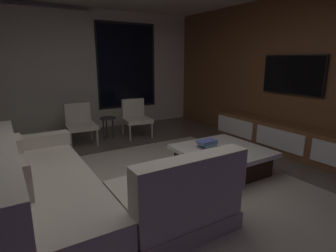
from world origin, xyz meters
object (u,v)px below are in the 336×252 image
Objects in this scene: sectional_couch at (79,192)px; coffee_table at (222,160)px; side_stool at (108,122)px; media_console at (289,140)px; accent_chair_near_window at (135,116)px; accent_chair_by_curtain at (80,122)px; mounted_tv at (292,75)px; book_stack_on_coffee_table at (207,144)px.

sectional_couch is 2.06m from coffee_table.
media_console reaches higher than side_stool.
coffee_table is at bearing -71.55° from side_stool.
accent_chair_near_window is 1.00× the size of accent_chair_by_curtain.
mounted_tv is at bearing 4.63° from sectional_couch.
side_stool is 3.45m from media_console.
book_stack_on_coffee_table is 1.71m from media_console.
accent_chair_near_window and accent_chair_by_curtain have the same top height.
mounted_tv reaches higher than sectional_couch.
accent_chair_near_window reaches higher than book_stack_on_coffee_table.
coffee_table is at bearing 3.54° from sectional_couch.
mounted_tv reaches higher than book_stack_on_coffee_table.
mounted_tv is at bearing -42.17° from side_stool.
accent_chair_by_curtain is at bearing 143.27° from mounted_tv.
sectional_couch is 2.17× the size of mounted_tv.
side_stool is at bearing 137.83° from mounted_tv.
media_console is at bearing -54.43° from accent_chair_near_window.
coffee_table is 2.87m from accent_chair_by_curtain.
accent_chair_near_window is 0.25× the size of media_console.
book_stack_on_coffee_table reaches higher than side_stool.
sectional_couch is 3.21× the size of accent_chair_by_curtain.
media_console is at bearing -132.42° from mounted_tv.
accent_chair_near_window is at bearing -2.31° from accent_chair_by_curtain.
book_stack_on_coffee_table reaches higher than coffee_table.
side_stool is (-0.60, 0.04, -0.06)m from accent_chair_near_window.
sectional_couch is 1.92m from book_stack_on_coffee_table.
sectional_couch is 0.81× the size of media_console.
book_stack_on_coffee_table is (1.90, 0.27, 0.13)m from sectional_couch.
sectional_couch is 3.17m from accent_chair_near_window.
sectional_couch is at bearing -125.39° from accent_chair_near_window.
mounted_tv is (1.88, 0.03, 0.93)m from book_stack_on_coffee_table.
mounted_tv reaches higher than side_stool.
sectional_couch is 8.61× the size of book_stack_on_coffee_table.
side_stool is (-0.83, 2.49, 0.19)m from coffee_table.
coffee_table is at bearing 179.28° from media_console.
media_console is (3.60, 0.11, -0.04)m from sectional_couch.
sectional_couch reaches higher than accent_chair_near_window.
side_stool is 3.58m from mounted_tv.
sectional_couch is 3.60m from media_console.
coffee_table is 1.49× the size of accent_chair_near_window.
sectional_couch is 5.43× the size of side_stool.
accent_chair_by_curtain reaches higher than media_console.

